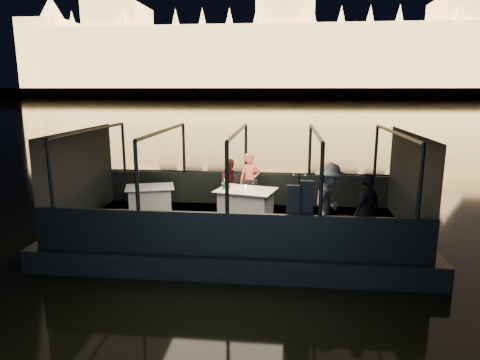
# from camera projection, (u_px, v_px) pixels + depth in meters

# --- Properties ---
(river_water) EXTENTS (500.00, 500.00, 0.00)m
(river_water) POSITION_uv_depth(u_px,v_px,m) (280.00, 107.00, 88.42)
(river_water) COLOR black
(river_water) RESTS_ON ground
(boat_hull) EXTENTS (8.60, 4.40, 1.00)m
(boat_hull) POSITION_uv_depth(u_px,v_px,m) (238.00, 244.00, 10.63)
(boat_hull) COLOR black
(boat_hull) RESTS_ON river_water
(boat_deck) EXTENTS (8.00, 4.00, 0.04)m
(boat_deck) POSITION_uv_depth(u_px,v_px,m) (238.00, 226.00, 10.53)
(boat_deck) COLOR black
(boat_deck) RESTS_ON boat_hull
(gunwale_port) EXTENTS (8.00, 0.08, 0.90)m
(gunwale_port) POSITION_uv_depth(u_px,v_px,m) (246.00, 189.00, 12.37)
(gunwale_port) COLOR black
(gunwale_port) RESTS_ON boat_deck
(gunwale_starboard) EXTENTS (8.00, 0.08, 0.90)m
(gunwale_starboard) POSITION_uv_depth(u_px,v_px,m) (227.00, 235.00, 8.48)
(gunwale_starboard) COLOR black
(gunwale_starboard) RESTS_ON boat_deck
(cabin_glass_port) EXTENTS (8.00, 0.02, 1.40)m
(cabin_glass_port) POSITION_uv_depth(u_px,v_px,m) (246.00, 149.00, 12.13)
(cabin_glass_port) COLOR #99B2B2
(cabin_glass_port) RESTS_ON gunwale_port
(cabin_glass_starboard) EXTENTS (8.00, 0.02, 1.40)m
(cabin_glass_starboard) POSITION_uv_depth(u_px,v_px,m) (227.00, 178.00, 8.24)
(cabin_glass_starboard) COLOR #99B2B2
(cabin_glass_starboard) RESTS_ON gunwale_starboard
(cabin_roof_glass) EXTENTS (8.00, 4.00, 0.02)m
(cabin_roof_glass) POSITION_uv_depth(u_px,v_px,m) (238.00, 132.00, 10.04)
(cabin_roof_glass) COLOR #99B2B2
(cabin_roof_glass) RESTS_ON boat_deck
(end_wall_fore) EXTENTS (0.02, 4.00, 2.30)m
(end_wall_fore) POSITION_uv_depth(u_px,v_px,m) (80.00, 176.00, 10.69)
(end_wall_fore) COLOR black
(end_wall_fore) RESTS_ON boat_deck
(end_wall_aft) EXTENTS (0.02, 4.00, 2.30)m
(end_wall_aft) POSITION_uv_depth(u_px,v_px,m) (410.00, 183.00, 9.87)
(end_wall_aft) COLOR black
(end_wall_aft) RESTS_ON boat_deck
(canopy_ribs) EXTENTS (8.00, 4.00, 2.30)m
(canopy_ribs) POSITION_uv_depth(u_px,v_px,m) (238.00, 179.00, 10.28)
(canopy_ribs) COLOR black
(canopy_ribs) RESTS_ON boat_deck
(embankment) EXTENTS (400.00, 140.00, 6.00)m
(embankment) POSITION_uv_depth(u_px,v_px,m) (284.00, 94.00, 214.62)
(embankment) COLOR #423D33
(embankment) RESTS_ON ground
(parliament_building) EXTENTS (220.00, 32.00, 60.00)m
(parliament_building) POSITION_uv_depth(u_px,v_px,m) (285.00, 26.00, 174.72)
(parliament_building) COLOR #F2D18C
(parliament_building) RESTS_ON embankment
(dining_table_central) EXTENTS (1.66, 1.38, 0.77)m
(dining_table_central) POSITION_uv_depth(u_px,v_px,m) (246.00, 204.00, 10.99)
(dining_table_central) COLOR white
(dining_table_central) RESTS_ON boat_deck
(dining_table_aft) EXTENTS (1.50, 1.27, 0.68)m
(dining_table_aft) POSITION_uv_depth(u_px,v_px,m) (150.00, 197.00, 11.67)
(dining_table_aft) COLOR silver
(dining_table_aft) RESTS_ON boat_deck
(chair_port_left) EXTENTS (0.58, 0.58, 0.97)m
(chair_port_left) POSITION_uv_depth(u_px,v_px,m) (233.00, 193.00, 11.82)
(chair_port_left) COLOR black
(chair_port_left) RESTS_ON boat_deck
(chair_port_right) EXTENTS (0.49, 0.49, 0.86)m
(chair_port_right) POSITION_uv_depth(u_px,v_px,m) (250.00, 196.00, 11.50)
(chair_port_right) COLOR black
(chair_port_right) RESTS_ON boat_deck
(coat_stand) EXTENTS (0.51, 0.43, 1.68)m
(coat_stand) POSITION_uv_depth(u_px,v_px,m) (298.00, 211.00, 8.49)
(coat_stand) COLOR black
(coat_stand) RESTS_ON boat_deck
(person_woman_coral) EXTENTS (0.61, 0.46, 1.57)m
(person_woman_coral) POSITION_uv_depth(u_px,v_px,m) (250.00, 183.00, 11.79)
(person_woman_coral) COLOR #E97254
(person_woman_coral) RESTS_ON boat_deck
(person_man_maroon) EXTENTS (0.76, 0.64, 1.40)m
(person_man_maroon) POSITION_uv_depth(u_px,v_px,m) (231.00, 182.00, 11.88)
(person_man_maroon) COLOR #3F1117
(person_man_maroon) RESTS_ON boat_deck
(passenger_stripe) EXTENTS (0.98, 1.28, 1.75)m
(passenger_stripe) POSITION_uv_depth(u_px,v_px,m) (328.00, 203.00, 9.27)
(passenger_stripe) COLOR silver
(passenger_stripe) RESTS_ON boat_deck
(passenger_dark) EXTENTS (0.89, 0.99, 1.61)m
(passenger_dark) POSITION_uv_depth(u_px,v_px,m) (367.00, 209.00, 8.84)
(passenger_dark) COLOR black
(passenger_dark) RESTS_ON boat_deck
(wine_bottle) EXTENTS (0.08, 0.08, 0.31)m
(wine_bottle) POSITION_uv_depth(u_px,v_px,m) (224.00, 183.00, 10.99)
(wine_bottle) COLOR #13341A
(wine_bottle) RESTS_ON dining_table_central
(bread_basket) EXTENTS (0.25, 0.25, 0.08)m
(bread_basket) POSITION_uv_depth(u_px,v_px,m) (227.00, 186.00, 11.14)
(bread_basket) COLOR brown
(bread_basket) RESTS_ON dining_table_central
(amber_candle) EXTENTS (0.07, 0.07, 0.08)m
(amber_candle) POSITION_uv_depth(u_px,v_px,m) (246.00, 187.00, 11.00)
(amber_candle) COLOR orange
(amber_candle) RESTS_ON dining_table_central
(plate_near) EXTENTS (0.29, 0.29, 0.01)m
(plate_near) POSITION_uv_depth(u_px,v_px,m) (258.00, 189.00, 10.93)
(plate_near) COLOR silver
(plate_near) RESTS_ON dining_table_central
(plate_far) EXTENTS (0.31, 0.31, 0.02)m
(plate_far) POSITION_uv_depth(u_px,v_px,m) (229.00, 185.00, 11.35)
(plate_far) COLOR white
(plate_far) RESTS_ON dining_table_central
(wine_glass_white) EXTENTS (0.08, 0.08, 0.18)m
(wine_glass_white) POSITION_uv_depth(u_px,v_px,m) (223.00, 185.00, 10.95)
(wine_glass_white) COLOR white
(wine_glass_white) RESTS_ON dining_table_central
(wine_glass_red) EXTENTS (0.09, 0.09, 0.19)m
(wine_glass_red) POSITION_uv_depth(u_px,v_px,m) (253.00, 183.00, 11.26)
(wine_glass_red) COLOR silver
(wine_glass_red) RESTS_ON dining_table_central
(wine_glass_empty) EXTENTS (0.06, 0.06, 0.17)m
(wine_glass_empty) POSITION_uv_depth(u_px,v_px,m) (241.00, 186.00, 10.94)
(wine_glass_empty) COLOR silver
(wine_glass_empty) RESTS_ON dining_table_central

